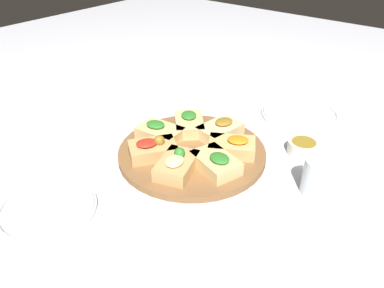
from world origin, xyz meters
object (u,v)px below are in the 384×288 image
object	(u,v)px
plate_left	(300,113)
napkin_stack	(206,92)
plate_right	(46,209)
water_glass	(318,176)
dipping_bowl	(303,147)
serving_board	(192,152)

from	to	relation	value
plate_left	napkin_stack	bearing A→B (deg)	-81.80
plate_left	plate_right	distance (m)	0.73
plate_left	napkin_stack	size ratio (longest dim) A/B	1.61
water_glass	dipping_bowl	distance (m)	0.15
plate_left	water_glass	distance (m)	0.35
water_glass	napkin_stack	size ratio (longest dim) A/B	0.58
serving_board	plate_right	size ratio (longest dim) A/B	1.82
serving_board	plate_left	world-z (taller)	same
serving_board	dipping_bowl	world-z (taller)	dipping_bowl
dipping_bowl	serving_board	bearing A→B (deg)	-49.11
plate_right	dipping_bowl	size ratio (longest dim) A/B	2.60
plate_right	dipping_bowl	world-z (taller)	dipping_bowl
napkin_stack	dipping_bowl	distance (m)	0.42
serving_board	water_glass	size ratio (longest dim) A/B	4.43
dipping_bowl	plate_left	bearing A→B (deg)	-153.40
plate_left	serving_board	bearing A→B (deg)	-18.04
serving_board	plate_left	size ratio (longest dim) A/B	1.60
water_glass	napkin_stack	world-z (taller)	water_glass
dipping_bowl	water_glass	bearing A→B (deg)	34.69
water_glass	dipping_bowl	size ratio (longest dim) A/B	1.07
serving_board	dipping_bowl	size ratio (longest dim) A/B	4.73
plate_right	napkin_stack	distance (m)	0.66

